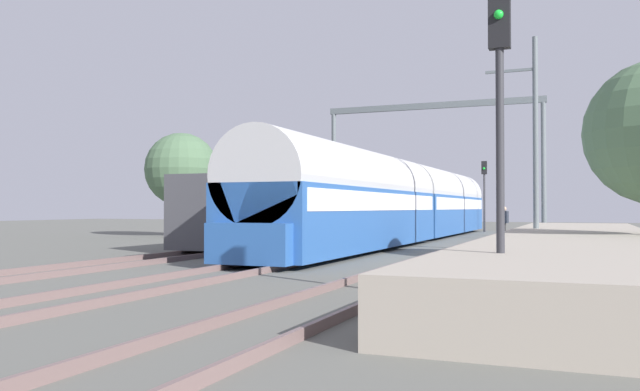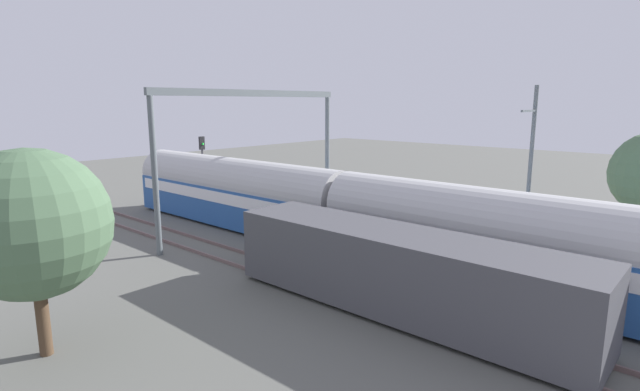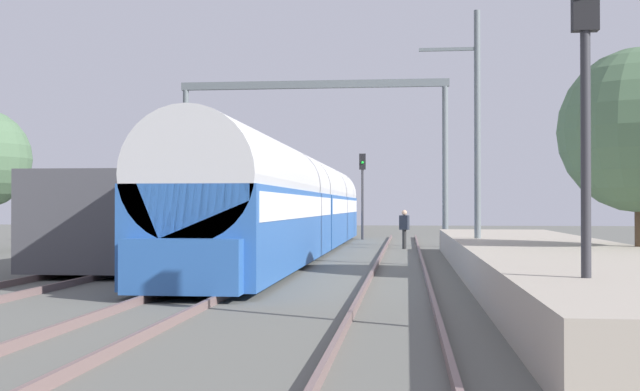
# 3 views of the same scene
# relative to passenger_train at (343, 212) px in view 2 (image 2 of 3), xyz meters

# --- Properties ---
(track_far_west) EXTENTS (1.52, 60.00, 0.16)m
(track_far_west) POSITION_rel_passenger_train_xyz_m (-4.20, -12.54, -1.89)
(track_far_west) COLOR #6D5654
(track_far_west) RESTS_ON ground
(platform) EXTENTS (4.40, 28.00, 0.90)m
(platform) POSITION_rel_passenger_train_xyz_m (8.02, -10.54, -1.52)
(platform) COLOR #A39989
(platform) RESTS_ON ground
(passenger_train) EXTENTS (2.93, 32.85, 3.82)m
(passenger_train) POSITION_rel_passenger_train_xyz_m (0.00, 0.00, 0.00)
(passenger_train) COLOR #28569E
(passenger_train) RESTS_ON ground
(freight_car) EXTENTS (2.80, 13.00, 2.70)m
(freight_car) POSITION_rel_passenger_train_xyz_m (-4.20, -5.78, -0.50)
(freight_car) COLOR #47474C
(freight_car) RESTS_ON ground
(person_crossing) EXTENTS (0.46, 0.37, 1.73)m
(person_crossing) POSITION_rel_passenger_train_xyz_m (4.30, 4.24, -0.94)
(person_crossing) COLOR #272727
(person_crossing) RESTS_ON ground
(railway_signal_far) EXTENTS (0.36, 0.30, 4.87)m
(railway_signal_far) POSITION_rel_passenger_train_xyz_m (1.92, 14.04, 1.15)
(railway_signal_far) COLOR #2D2D33
(railway_signal_far) RESTS_ON ground
(catenary_gantry) EXTENTS (12.81, 0.28, 7.86)m
(catenary_gantry) POSITION_rel_passenger_train_xyz_m (0.00, 6.30, 3.68)
(catenary_gantry) COLOR slate
(catenary_gantry) RESTS_ON ground
(catenary_pole_east_mid) EXTENTS (1.90, 0.20, 8.00)m
(catenary_pole_east_mid) POSITION_rel_passenger_train_xyz_m (6.56, -6.42, 2.18)
(catenary_pole_east_mid) COLOR slate
(catenary_pole_east_mid) RESTS_ON ground
(tree_west_background) EXTENTS (4.23, 4.23, 6.01)m
(tree_west_background) POSITION_rel_passenger_train_xyz_m (-13.40, 0.34, 1.91)
(tree_west_background) COLOR #4C3826
(tree_west_background) RESTS_ON ground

